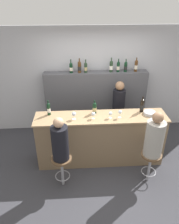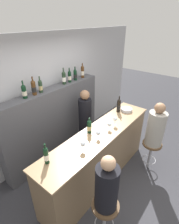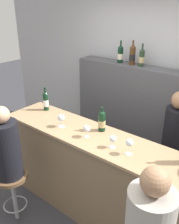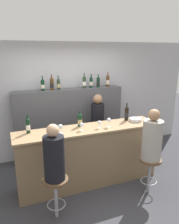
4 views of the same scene
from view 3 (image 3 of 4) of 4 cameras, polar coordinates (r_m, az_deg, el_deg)
The scene contains 15 objects.
wall_back at distance 3.68m, azimuth 16.22°, elevation 5.66°, with size 6.40×0.05×2.60m.
bar_counter at distance 2.94m, azimuth 2.78°, elevation -15.34°, with size 2.61×0.56×1.09m.
back_bar_cabinet at distance 3.68m, azimuth 13.89°, elevation -2.62°, with size 2.44×0.28×1.59m.
wine_bottle_counter_0 at distance 3.29m, azimuth -9.96°, elevation 2.56°, with size 0.07×0.07×0.31m.
wine_bottle_counter_1 at distance 2.73m, azimuth 2.85°, elevation -2.04°, with size 0.08×0.08×0.28m.
wine_bottle_backbar_0 at distance 3.63m, azimuth 7.07°, elevation 13.00°, with size 0.08×0.08×0.31m.
wine_bottle_backbar_1 at distance 3.53m, azimuth 9.78°, elevation 12.73°, with size 0.08×0.08×0.33m.
wine_bottle_backbar_2 at distance 3.47m, azimuth 11.85°, elevation 12.12°, with size 0.07×0.07×0.30m.
wine_glass_0 at distance 2.83m, azimuth -6.47°, elevation -1.38°, with size 0.08×0.08×0.16m.
wine_glass_1 at distance 2.61m, azimuth -0.66°, elevation -3.85°, with size 0.08×0.08×0.14m.
wine_glass_2 at distance 2.44m, azimuth 5.33°, elevation -6.16°, with size 0.07×0.07×0.14m.
wine_glass_3 at distance 2.35m, azimuth 9.12°, elevation -7.03°, with size 0.07×0.07×0.16m.
bar_stool_left at distance 3.07m, azimuth -17.23°, elevation -15.59°, with size 0.37×0.37×0.64m.
guest_seated_left at distance 2.79m, azimuth -18.50°, elevation -7.64°, with size 0.29×0.29×0.83m.
bartender at distance 3.21m, azimuth 18.30°, elevation -9.17°, with size 0.28×0.28×1.52m.
Camera 3 is at (1.31, -1.58, 2.42)m, focal length 40.00 mm.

